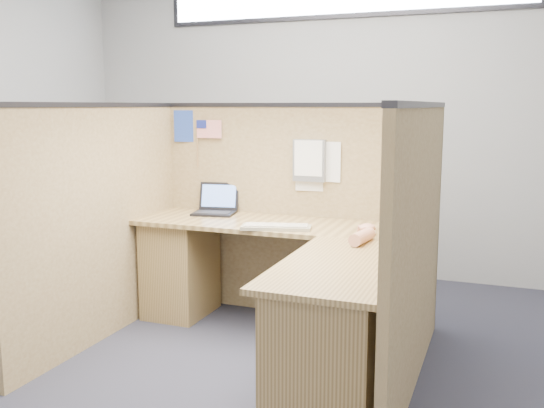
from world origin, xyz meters
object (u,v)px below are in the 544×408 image
at_px(keyboard, 276,227).
at_px(mouse, 367,232).
at_px(l_desk, 283,290).
at_px(laptop, 217,206).

height_order(keyboard, mouse, mouse).
bearing_deg(l_desk, laptop, 141.20).
xyz_separation_m(l_desk, mouse, (0.47, 0.21, 0.36)).
height_order(l_desk, laptop, laptop).
distance_m(l_desk, keyboard, 0.42).
bearing_deg(l_desk, mouse, 23.78).
relative_size(l_desk, laptop, 5.90).
bearing_deg(mouse, l_desk, -156.22).
bearing_deg(keyboard, laptop, 132.51).
distance_m(laptop, keyboard, 0.72).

